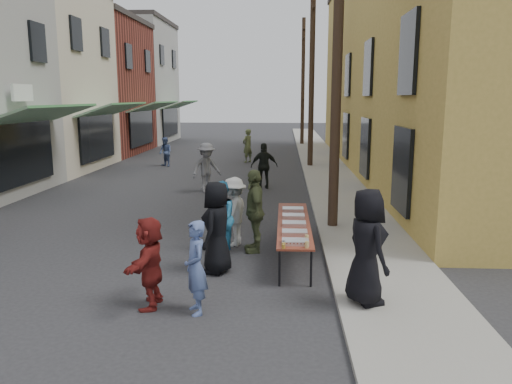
# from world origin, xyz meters

# --- Properties ---
(ground) EXTENTS (120.00, 120.00, 0.00)m
(ground) POSITION_xyz_m (0.00, 0.00, 0.00)
(ground) COLOR #28282B
(ground) RESTS_ON ground
(sidewalk) EXTENTS (2.20, 60.00, 0.10)m
(sidewalk) POSITION_xyz_m (5.00, 15.00, 0.05)
(sidewalk) COLOR gray
(sidewalk) RESTS_ON ground
(storefront_row) EXTENTS (8.00, 37.00, 9.00)m
(storefront_row) POSITION_xyz_m (-10.00, 14.96, 4.12)
(storefront_row) COLOR maroon
(storefront_row) RESTS_ON ground
(building_ochre) EXTENTS (10.00, 28.00, 10.00)m
(building_ochre) POSITION_xyz_m (11.10, 14.00, 5.00)
(building_ochre) COLOR #B0953F
(building_ochre) RESTS_ON ground
(utility_pole_near) EXTENTS (0.26, 0.26, 9.00)m
(utility_pole_near) POSITION_xyz_m (4.30, 3.00, 4.50)
(utility_pole_near) COLOR #2D2116
(utility_pole_near) RESTS_ON ground
(utility_pole_mid) EXTENTS (0.26, 0.26, 9.00)m
(utility_pole_mid) POSITION_xyz_m (4.30, 15.00, 4.50)
(utility_pole_mid) COLOR #2D2116
(utility_pole_mid) RESTS_ON ground
(utility_pole_far) EXTENTS (0.26, 0.26, 9.00)m
(utility_pole_far) POSITION_xyz_m (4.30, 27.00, 4.50)
(utility_pole_far) COLOR #2D2116
(utility_pole_far) RESTS_ON ground
(serving_table) EXTENTS (0.70, 4.00, 0.75)m
(serving_table) POSITION_xyz_m (3.22, 0.67, 0.71)
(serving_table) COLOR maroon
(serving_table) RESTS_ON ground
(catering_tray_sausage) EXTENTS (0.50, 0.33, 0.08)m
(catering_tray_sausage) POSITION_xyz_m (3.22, -0.98, 0.79)
(catering_tray_sausage) COLOR maroon
(catering_tray_sausage) RESTS_ON serving_table
(catering_tray_foil_b) EXTENTS (0.50, 0.33, 0.08)m
(catering_tray_foil_b) POSITION_xyz_m (3.22, -0.33, 0.79)
(catering_tray_foil_b) COLOR #B2B2B7
(catering_tray_foil_b) RESTS_ON serving_table
(catering_tray_buns) EXTENTS (0.50, 0.33, 0.08)m
(catering_tray_buns) POSITION_xyz_m (3.22, 0.37, 0.79)
(catering_tray_buns) COLOR tan
(catering_tray_buns) RESTS_ON serving_table
(catering_tray_foil_d) EXTENTS (0.50, 0.33, 0.08)m
(catering_tray_foil_d) POSITION_xyz_m (3.22, 1.07, 0.79)
(catering_tray_foil_d) COLOR #B2B2B7
(catering_tray_foil_d) RESTS_ON serving_table
(catering_tray_buns_end) EXTENTS (0.50, 0.33, 0.08)m
(catering_tray_buns_end) POSITION_xyz_m (3.22, 1.77, 0.79)
(catering_tray_buns_end) COLOR tan
(catering_tray_buns_end) RESTS_ON serving_table
(condiment_jar_a) EXTENTS (0.07, 0.07, 0.08)m
(condiment_jar_a) POSITION_xyz_m (3.00, -1.28, 0.79)
(condiment_jar_a) COLOR #A57F26
(condiment_jar_a) RESTS_ON serving_table
(condiment_jar_b) EXTENTS (0.07, 0.07, 0.08)m
(condiment_jar_b) POSITION_xyz_m (3.00, -1.18, 0.79)
(condiment_jar_b) COLOR #A57F26
(condiment_jar_b) RESTS_ON serving_table
(condiment_jar_c) EXTENTS (0.07, 0.07, 0.08)m
(condiment_jar_c) POSITION_xyz_m (3.00, -1.08, 0.79)
(condiment_jar_c) COLOR #A57F26
(condiment_jar_c) RESTS_ON serving_table
(cup_stack) EXTENTS (0.08, 0.08, 0.12)m
(cup_stack) POSITION_xyz_m (3.42, -1.23, 0.81)
(cup_stack) COLOR tan
(cup_stack) RESTS_ON serving_table
(guest_front_a) EXTENTS (0.77, 1.00, 1.83)m
(guest_front_a) POSITION_xyz_m (1.68, -0.49, 0.92)
(guest_front_a) COLOR black
(guest_front_a) RESTS_ON ground
(guest_front_b) EXTENTS (0.56, 0.66, 1.53)m
(guest_front_b) POSITION_xyz_m (1.60, -2.44, 0.77)
(guest_front_b) COLOR #50649B
(guest_front_b) RESTS_ON ground
(guest_front_c) EXTENTS (0.67, 0.84, 1.64)m
(guest_front_c) POSITION_xyz_m (1.60, 0.68, 0.82)
(guest_front_c) COLOR teal
(guest_front_c) RESTS_ON ground
(guest_front_d) EXTENTS (0.86, 1.17, 1.62)m
(guest_front_d) POSITION_xyz_m (1.84, 1.35, 0.81)
(guest_front_d) COLOR silver
(guest_front_d) RESTS_ON ground
(guest_front_e) EXTENTS (0.63, 1.16, 1.88)m
(guest_front_e) POSITION_xyz_m (2.34, 0.91, 0.94)
(guest_front_e) COLOR #4A5430
(guest_front_e) RESTS_ON ground
(guest_queue_back) EXTENTS (0.47, 1.43, 1.54)m
(guest_queue_back) POSITION_xyz_m (0.80, -2.22, 0.77)
(guest_queue_back) COLOR maroon
(guest_queue_back) RESTS_ON ground
(server) EXTENTS (0.91, 1.09, 1.92)m
(server) POSITION_xyz_m (4.35, -2.10, 1.06)
(server) COLOR black
(server) RESTS_ON sidewalk
(passerby_left) EXTENTS (1.33, 1.28, 1.82)m
(passerby_left) POSITION_xyz_m (0.16, 7.99, 0.91)
(passerby_left) COLOR slate
(passerby_left) RESTS_ON ground
(passerby_mid) EXTENTS (1.07, 0.57, 1.75)m
(passerby_mid) POSITION_xyz_m (2.24, 8.88, 0.87)
(passerby_mid) COLOR black
(passerby_mid) RESTS_ON ground
(passerby_right) EXTENTS (0.74, 0.78, 1.79)m
(passerby_right) POSITION_xyz_m (1.03, 16.70, 0.90)
(passerby_right) COLOR #4D5833
(passerby_right) RESTS_ON ground
(passerby_far) EXTENTS (0.91, 0.89, 1.48)m
(passerby_far) POSITION_xyz_m (-3.00, 14.87, 0.74)
(passerby_far) COLOR #495D8E
(passerby_far) RESTS_ON ground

